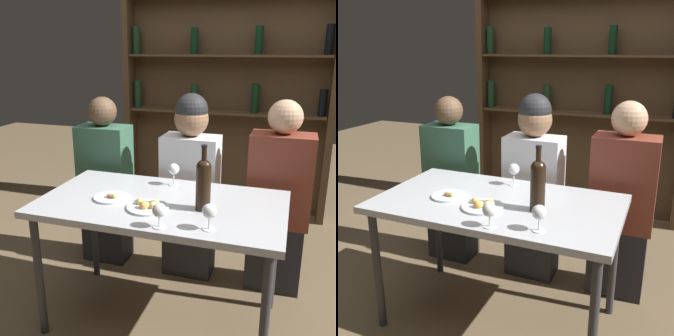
% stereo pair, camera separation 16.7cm
% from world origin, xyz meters
% --- Properties ---
extents(ground_plane, '(10.00, 10.00, 0.00)m').
position_xyz_m(ground_plane, '(0.00, 0.00, 0.00)').
color(ground_plane, brown).
extents(dining_table, '(1.29, 0.73, 0.74)m').
position_xyz_m(dining_table, '(0.00, 0.00, 0.67)').
color(dining_table, '#B7BABF').
rests_on(dining_table, ground_plane).
extents(wine_rack_wall, '(1.91, 0.21, 2.21)m').
position_xyz_m(wine_rack_wall, '(-0.00, 1.79, 1.14)').
color(wine_rack_wall, '#4C3823').
rests_on(wine_rack_wall, ground_plane).
extents(wine_bottle, '(0.08, 0.08, 0.33)m').
position_xyz_m(wine_bottle, '(0.23, -0.05, 0.89)').
color(wine_bottle, black).
rests_on(wine_bottle, dining_table).
extents(wine_glass_0, '(0.07, 0.07, 0.13)m').
position_xyz_m(wine_glass_0, '(-0.01, 0.26, 0.83)').
color(wine_glass_0, silver).
rests_on(wine_glass_0, dining_table).
extents(wine_glass_1, '(0.07, 0.07, 0.12)m').
position_xyz_m(wine_glass_1, '(0.10, -0.31, 0.82)').
color(wine_glass_1, silver).
rests_on(wine_glass_1, dining_table).
extents(wine_glass_2, '(0.07, 0.07, 0.12)m').
position_xyz_m(wine_glass_2, '(0.31, -0.26, 0.82)').
color(wine_glass_2, silver).
rests_on(wine_glass_2, dining_table).
extents(food_plate_0, '(0.21, 0.21, 0.05)m').
position_xyz_m(food_plate_0, '(-0.03, -0.12, 0.75)').
color(food_plate_0, silver).
rests_on(food_plate_0, dining_table).
extents(food_plate_1, '(0.19, 0.19, 0.04)m').
position_xyz_m(food_plate_1, '(-0.27, -0.06, 0.75)').
color(food_plate_1, silver).
rests_on(food_plate_1, dining_table).
extents(seated_person_left, '(0.35, 0.22, 1.20)m').
position_xyz_m(seated_person_left, '(-0.62, 0.56, 0.57)').
color(seated_person_left, '#26262B').
rests_on(seated_person_left, ground_plane).
extents(seated_person_center, '(0.37, 0.22, 1.25)m').
position_xyz_m(seated_person_center, '(0.01, 0.56, 0.63)').
color(seated_person_center, '#26262B').
rests_on(seated_person_center, ground_plane).
extents(seated_person_right, '(0.38, 0.22, 1.23)m').
position_xyz_m(seated_person_right, '(0.58, 0.56, 0.58)').
color(seated_person_right, '#26262B').
rests_on(seated_person_right, ground_plane).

